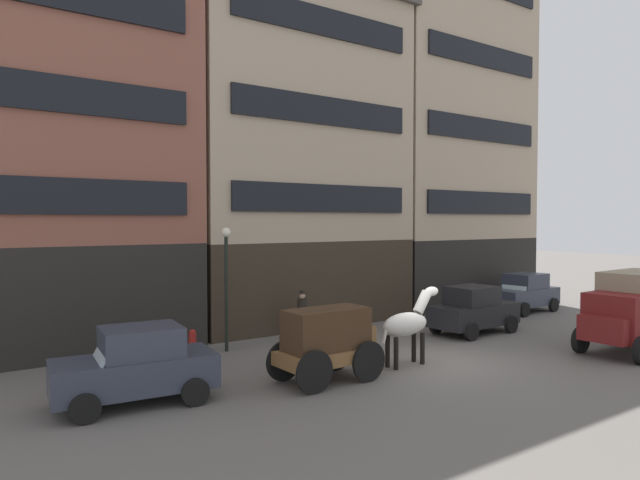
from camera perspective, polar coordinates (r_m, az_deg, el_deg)
ground_plane at (r=17.97m, az=11.55°, el=-12.05°), size 120.00×120.00×0.00m
building_far_left at (r=21.81m, az=-26.70°, el=7.75°), size 9.93×7.20×13.16m
building_center_left at (r=25.16m, az=-3.98°, el=8.55°), size 10.20×7.20×14.37m
building_center_right at (r=31.37m, az=11.46°, el=10.86°), size 9.60×7.20×18.34m
cargo_wagon at (r=15.29m, az=0.81°, el=-10.09°), size 2.94×1.57×1.98m
draft_horse at (r=17.12m, az=8.96°, el=-8.39°), size 2.35×0.64×2.30m
delivery_truck_near at (r=21.42m, az=29.51°, el=-6.12°), size 4.40×2.25×2.62m
sedan_dark at (r=22.44m, az=15.41°, el=-6.89°), size 3.75×1.96×1.83m
sedan_light at (r=14.21m, az=-18.25°, el=-12.10°), size 3.84×2.15×1.83m
sedan_parked_curb at (r=28.36m, az=20.13°, el=-5.09°), size 3.76×1.98×1.83m
pedestrian_officer at (r=20.59m, az=-1.82°, el=-7.42°), size 0.51×0.51×1.79m
streetlamp_curbside at (r=18.75m, az=-9.56°, el=-3.17°), size 0.32×0.32×4.12m
fire_hydrant_curbside at (r=18.80m, az=-12.91°, el=-10.10°), size 0.24×0.24×0.83m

